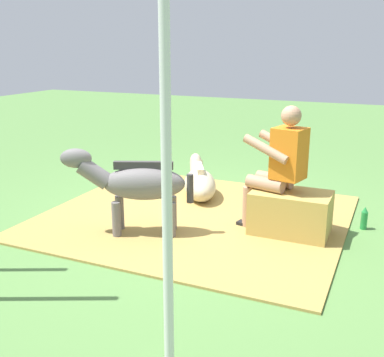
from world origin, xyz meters
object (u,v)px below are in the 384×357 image
pony_lying (199,182)px  soda_bottle (364,218)px  hay_bale (290,214)px  person_seated (278,164)px  tent_pole_left (167,193)px  pony_standing (135,184)px

pony_lying → soda_bottle: size_ratio=5.16×
hay_bale → soda_bottle: (-0.70, -0.48, -0.11)m
soda_bottle → hay_bale: bearing=34.4°
hay_bale → person_seated: (0.16, -0.03, 0.51)m
pony_lying → soda_bottle: bearing=170.7°
person_seated → pony_lying: bearing=-33.0°
hay_bale → person_seated: 0.53m
hay_bale → tent_pole_left: tent_pole_left is taller
person_seated → pony_standing: bearing=27.1°
person_seated → pony_standing: (1.30, 0.67, -0.19)m
tent_pole_left → pony_standing: bearing=-54.3°
person_seated → soda_bottle: (-0.86, -0.45, -0.62)m
pony_standing → tent_pole_left: 2.23m
person_seated → pony_lying: size_ratio=1.03×
pony_standing → tent_pole_left: size_ratio=0.56×
hay_bale → pony_lying: size_ratio=0.61×
tent_pole_left → person_seated: bearing=-91.1°
pony_standing → soda_bottle: 2.47m
hay_bale → person_seated: bearing=-9.7°
hay_bale → soda_bottle: hay_bale is taller
pony_standing → soda_bottle: pony_standing is taller
soda_bottle → pony_lying: bearing=-9.3°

